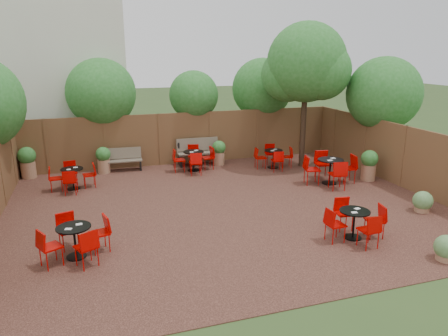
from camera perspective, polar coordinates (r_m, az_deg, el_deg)
name	(u,v)px	position (r m, az deg, el deg)	size (l,w,h in m)	color
ground	(226,207)	(11.87, 0.24, -5.32)	(80.00, 80.00, 0.00)	#354F23
courtyard_paving	(226,206)	(11.87, 0.24, -5.28)	(12.00, 10.00, 0.02)	#331B15
fence_back	(186,138)	(16.24, -5.27, 4.09)	(12.00, 0.08, 2.00)	brown
fence_right	(403,157)	(14.52, 23.38, 1.43)	(0.08, 10.00, 2.00)	brown
neighbour_building	(58,58)	(18.56, -21.80, 13.86)	(5.00, 4.00, 8.00)	beige
overhang_foliage	(148,101)	(13.48, -10.41, 9.06)	(15.91, 10.83, 2.78)	#266B22
courtyard_tree	(306,67)	(15.65, 11.21, 13.46)	(2.94, 2.87, 5.29)	black
park_bench_left	(123,159)	(15.65, -13.69, 1.18)	(1.37, 0.50, 0.84)	brown
park_bench_right	(198,151)	(16.08, -3.54, 2.33)	(1.65, 0.56, 1.01)	brown
bistro_tables	(231,180)	(12.81, 1.01, -1.62)	(9.63, 8.18, 0.95)	black
planters	(175,159)	(14.79, -6.76, 1.17)	(11.61, 4.43, 1.09)	#996A4C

